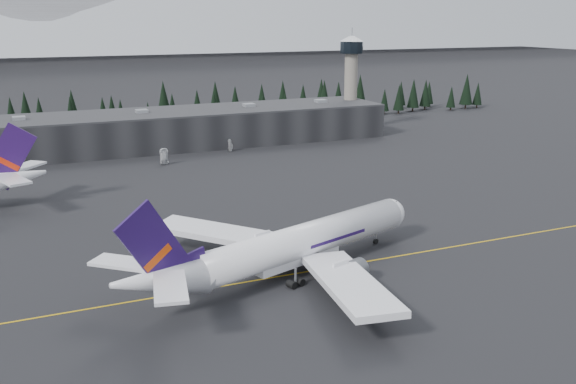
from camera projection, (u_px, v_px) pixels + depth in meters
name	position (u px, v px, depth m)	size (l,w,h in m)	color
ground	(330.00, 263.00, 121.44)	(1400.00, 1400.00, 0.00)	black
taxiline	(335.00, 267.00, 119.67)	(400.00, 0.40, 0.02)	gold
terminal	(171.00, 129.00, 230.19)	(160.00, 30.00, 12.60)	black
control_tower	(351.00, 73.00, 257.35)	(10.00, 10.00, 37.70)	gray
treeline	(149.00, 112.00, 262.56)	(360.00, 20.00, 15.00)	black
mountain_ridge	(38.00, 46.00, 1004.81)	(4400.00, 900.00, 420.00)	white
jet_main	(283.00, 248.00, 113.73)	(64.70, 58.22, 19.57)	white
gse_vehicle_a	(164.00, 162.00, 202.15)	(2.49, 5.39, 1.50)	silver
gse_vehicle_b	(231.00, 149.00, 222.29)	(1.72, 4.27, 1.45)	silver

